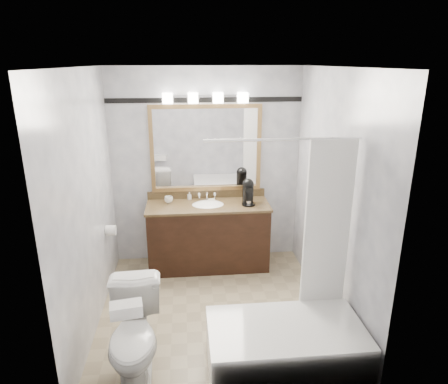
{
  "coord_description": "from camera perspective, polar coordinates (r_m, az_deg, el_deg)",
  "views": [
    {
      "loc": [
        -0.26,
        -3.65,
        2.55
      ],
      "look_at": [
        0.14,
        0.35,
        1.23
      ],
      "focal_mm": 32.0,
      "sensor_mm": 36.0,
      "label": 1
    }
  ],
  "objects": [
    {
      "name": "vanity_light_bar",
      "position": [
        4.91,
        -2.66,
        13.32
      ],
      "size": [
        1.02,
        0.14,
        0.12
      ],
      "color": "silver",
      "rests_on": "room"
    },
    {
      "name": "accent_stripe",
      "position": [
        4.98,
        -2.7,
        13.0
      ],
      "size": [
        2.4,
        0.01,
        0.06
      ],
      "primitive_type": "cube",
      "color": "black",
      "rests_on": "room"
    },
    {
      "name": "coffee_maker",
      "position": [
        4.95,
        3.45,
        0.14
      ],
      "size": [
        0.17,
        0.21,
        0.32
      ],
      "rotation": [
        0.0,
        0.0,
        -0.01
      ],
      "color": "black",
      "rests_on": "vanity"
    },
    {
      "name": "soap_bottle_a",
      "position": [
        5.16,
        -4.97,
        -0.55
      ],
      "size": [
        0.05,
        0.05,
        0.09
      ],
      "primitive_type": "imported",
      "rotation": [
        0.0,
        0.0,
        0.32
      ],
      "color": "white",
      "rests_on": "vanity"
    },
    {
      "name": "tp_roll",
      "position": [
        4.78,
        -15.86,
        -5.3
      ],
      "size": [
        0.11,
        0.12,
        0.12
      ],
      "primitive_type": "cylinder",
      "rotation": [
        0.0,
        1.57,
        0.0
      ],
      "color": "white",
      "rests_on": "room"
    },
    {
      "name": "mirror",
      "position": [
        5.05,
        -2.59,
        6.2
      ],
      "size": [
        1.4,
        0.04,
        1.1
      ],
      "color": "#A8814C",
      "rests_on": "room"
    },
    {
      "name": "soap_bar",
      "position": [
        5.09,
        -1.79,
        -1.16
      ],
      "size": [
        0.09,
        0.07,
        0.03
      ],
      "primitive_type": "cube",
      "rotation": [
        0.0,
        0.0,
        0.17
      ],
      "color": "beige",
      "rests_on": "vanity"
    },
    {
      "name": "room",
      "position": [
        3.89,
        -1.48,
        -1.34
      ],
      "size": [
        2.42,
        2.62,
        2.52
      ],
      "color": "#9B8A69",
      "rests_on": "ground"
    },
    {
      "name": "toilet",
      "position": [
        3.56,
        -12.63,
        -19.49
      ],
      "size": [
        0.48,
        0.8,
        0.79
      ],
      "primitive_type": "imported",
      "rotation": [
        0.0,
        0.0,
        0.05
      ],
      "color": "white",
      "rests_on": "ground"
    },
    {
      "name": "vanity",
      "position": [
        5.13,
        -2.25,
        -6.05
      ],
      "size": [
        1.53,
        0.58,
        0.97
      ],
      "color": "black",
      "rests_on": "ground"
    },
    {
      "name": "cup_left",
      "position": [
        5.07,
        -7.91,
        -1.08
      ],
      "size": [
        0.12,
        0.12,
        0.08
      ],
      "primitive_type": "imported",
      "rotation": [
        0.0,
        0.0,
        0.14
      ],
      "color": "white",
      "rests_on": "vanity"
    },
    {
      "name": "bathtub",
      "position": [
        3.66,
        9.03,
        -20.36
      ],
      "size": [
        1.3,
        0.75,
        1.96
      ],
      "color": "white",
      "rests_on": "ground"
    },
    {
      "name": "tissue_box",
      "position": [
        3.09,
        -13.79,
        -15.97
      ],
      "size": [
        0.25,
        0.16,
        0.09
      ],
      "primitive_type": "cube",
      "rotation": [
        0.0,
        0.0,
        0.16
      ],
      "color": "white",
      "rests_on": "toilet"
    }
  ]
}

